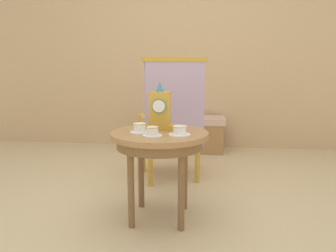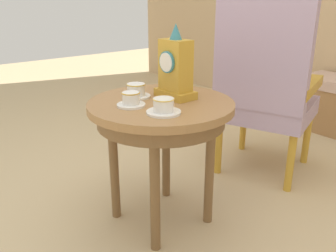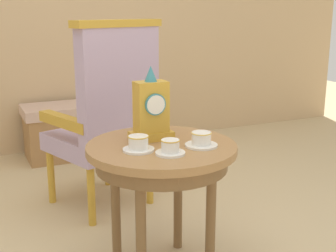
{
  "view_description": "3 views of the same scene",
  "coord_description": "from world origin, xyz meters",
  "px_view_note": "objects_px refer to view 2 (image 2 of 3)",
  "views": [
    {
      "loc": [
        0.3,
        -2.04,
        1.04
      ],
      "look_at": [
        0.05,
        0.11,
        0.65
      ],
      "focal_mm": 33.91,
      "sensor_mm": 36.0,
      "label": 1
    },
    {
      "loc": [
        1.23,
        -0.93,
        1.07
      ],
      "look_at": [
        -0.03,
        0.11,
        0.48
      ],
      "focal_mm": 38.72,
      "sensor_mm": 36.0,
      "label": 2
    },
    {
      "loc": [
        -0.78,
        -1.72,
        1.19
      ],
      "look_at": [
        0.09,
        0.18,
        0.66
      ],
      "focal_mm": 48.97,
      "sensor_mm": 36.0,
      "label": 3
    }
  ],
  "objects_px": {
    "teacup_right": "(131,100)",
    "armchair": "(265,82)",
    "teacup_center": "(164,107)",
    "side_table": "(161,118)",
    "mantel_clock": "(175,69)",
    "teacup_left": "(137,91)"
  },
  "relations": [
    {
      "from": "teacup_left",
      "to": "mantel_clock",
      "type": "relative_size",
      "value": 0.4
    },
    {
      "from": "teacup_center",
      "to": "armchair",
      "type": "bearing_deg",
      "value": 99.43
    },
    {
      "from": "teacup_left",
      "to": "mantel_clock",
      "type": "bearing_deg",
      "value": 48.97
    },
    {
      "from": "teacup_center",
      "to": "armchair",
      "type": "relative_size",
      "value": 0.12
    },
    {
      "from": "teacup_left",
      "to": "teacup_center",
      "type": "distance_m",
      "value": 0.28
    },
    {
      "from": "side_table",
      "to": "armchair",
      "type": "distance_m",
      "value": 0.78
    },
    {
      "from": "teacup_left",
      "to": "side_table",
      "type": "bearing_deg",
      "value": 18.77
    },
    {
      "from": "teacup_left",
      "to": "mantel_clock",
      "type": "height_order",
      "value": "mantel_clock"
    },
    {
      "from": "teacup_center",
      "to": "mantel_clock",
      "type": "distance_m",
      "value": 0.27
    },
    {
      "from": "teacup_right",
      "to": "teacup_left",
      "type": "bearing_deg",
      "value": 134.76
    },
    {
      "from": "teacup_left",
      "to": "mantel_clock",
      "type": "xyz_separation_m",
      "value": [
        0.12,
        0.13,
        0.11
      ]
    },
    {
      "from": "teacup_right",
      "to": "teacup_center",
      "type": "bearing_deg",
      "value": 14.77
    },
    {
      "from": "side_table",
      "to": "teacup_center",
      "type": "distance_m",
      "value": 0.21
    },
    {
      "from": "teacup_right",
      "to": "teacup_center",
      "type": "distance_m",
      "value": 0.17
    },
    {
      "from": "side_table",
      "to": "teacup_center",
      "type": "xyz_separation_m",
      "value": [
        0.15,
        -0.1,
        0.11
      ]
    },
    {
      "from": "teacup_center",
      "to": "armchair",
      "type": "height_order",
      "value": "armchair"
    },
    {
      "from": "mantel_clock",
      "to": "armchair",
      "type": "distance_m",
      "value": 0.7
    },
    {
      "from": "teacup_right",
      "to": "mantel_clock",
      "type": "xyz_separation_m",
      "value": [
        0.02,
        0.24,
        0.11
      ]
    },
    {
      "from": "side_table",
      "to": "armchair",
      "type": "bearing_deg",
      "value": 89.98
    },
    {
      "from": "teacup_right",
      "to": "armchair",
      "type": "relative_size",
      "value": 0.11
    },
    {
      "from": "teacup_left",
      "to": "teacup_center",
      "type": "relative_size",
      "value": 0.94
    },
    {
      "from": "side_table",
      "to": "armchair",
      "type": "height_order",
      "value": "armchair"
    }
  ]
}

